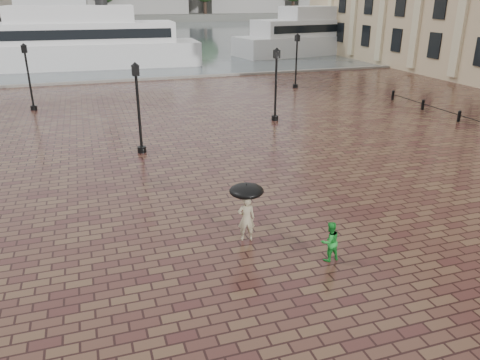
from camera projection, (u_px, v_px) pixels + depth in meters
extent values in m
plane|color=#3A1D1A|center=(344.00, 218.00, 16.94)|extent=(300.00, 300.00, 0.00)
plane|color=#455053|center=(121.00, 33.00, 98.16)|extent=(240.00, 240.00, 0.00)
cube|color=slate|center=(176.00, 79.00, 45.19)|extent=(80.00, 0.60, 0.30)
cube|color=#4C4C47|center=(103.00, 16.00, 157.82)|extent=(300.00, 60.00, 2.00)
cylinder|color=#2D2119|center=(106.00, 8.00, 137.29)|extent=(1.00, 1.00, 8.00)
cylinder|color=#2D2119|center=(205.00, 7.00, 146.03)|extent=(1.00, 1.00, 8.00)
cylinder|color=#2D2119|center=(293.00, 6.00, 154.76)|extent=(1.00, 1.00, 8.00)
cylinder|color=#2D2119|center=(371.00, 6.00, 163.49)|extent=(1.00, 1.00, 8.00)
cylinder|color=black|center=(459.00, 117.00, 29.74)|extent=(0.20, 0.20, 0.60)
sphere|color=black|center=(460.00, 112.00, 29.62)|extent=(0.22, 0.22, 0.22)
cylinder|color=black|center=(423.00, 105.00, 32.83)|extent=(0.20, 0.20, 0.60)
sphere|color=black|center=(423.00, 101.00, 32.71)|extent=(0.22, 0.22, 0.22)
cylinder|color=black|center=(393.00, 96.00, 35.92)|extent=(0.20, 0.20, 0.60)
sphere|color=black|center=(393.00, 92.00, 35.80)|extent=(0.22, 0.22, 0.22)
cylinder|color=black|center=(142.00, 149.00, 23.97)|extent=(0.44, 0.44, 0.30)
cylinder|color=black|center=(139.00, 114.00, 23.29)|extent=(0.14, 0.14, 4.00)
cube|color=black|center=(135.00, 70.00, 22.50)|extent=(0.35, 0.35, 0.50)
sphere|color=beige|center=(135.00, 70.00, 22.50)|extent=(0.28, 0.28, 0.28)
cylinder|color=black|center=(275.00, 118.00, 30.12)|extent=(0.44, 0.44, 0.30)
cylinder|color=black|center=(276.00, 89.00, 29.44)|extent=(0.14, 0.14, 4.00)
cube|color=black|center=(277.00, 54.00, 28.65)|extent=(0.35, 0.35, 0.50)
sphere|color=beige|center=(277.00, 54.00, 28.65)|extent=(0.28, 0.28, 0.28)
cylinder|color=black|center=(34.00, 108.00, 32.82)|extent=(0.44, 0.44, 0.30)
cylinder|color=black|center=(29.00, 81.00, 32.14)|extent=(0.14, 0.14, 4.00)
cube|color=black|center=(24.00, 49.00, 31.34)|extent=(0.35, 0.35, 0.50)
sphere|color=beige|center=(24.00, 49.00, 31.34)|extent=(0.28, 0.28, 0.28)
cylinder|color=black|center=(295.00, 86.00, 40.70)|extent=(0.44, 0.44, 0.30)
cylinder|color=black|center=(296.00, 64.00, 40.01)|extent=(0.14, 0.14, 4.00)
cube|color=black|center=(297.00, 38.00, 39.22)|extent=(0.35, 0.35, 0.50)
sphere|color=beige|center=(297.00, 38.00, 39.22)|extent=(0.28, 0.28, 0.28)
imported|color=tan|center=(246.00, 219.00, 15.16)|extent=(0.63, 0.48, 1.55)
imported|color=#1B932D|center=(330.00, 241.00, 14.04)|extent=(0.66, 0.54, 1.27)
cube|color=silver|center=(76.00, 55.00, 51.81)|extent=(27.37, 7.77, 2.60)
cube|color=silver|center=(73.00, 33.00, 50.93)|extent=(21.92, 6.65, 2.17)
cube|color=silver|center=(71.00, 14.00, 50.21)|extent=(13.23, 5.59, 1.73)
cube|color=black|center=(72.00, 35.00, 48.36)|extent=(20.57, 1.07, 0.98)
cube|color=black|center=(75.00, 31.00, 53.50)|extent=(20.57, 1.07, 0.98)
cube|color=silver|center=(324.00, 44.00, 64.61)|extent=(26.31, 10.12, 2.46)
cube|color=silver|center=(325.00, 27.00, 63.78)|extent=(21.12, 8.50, 2.05)
cube|color=silver|center=(326.00, 12.00, 63.09)|extent=(12.91, 6.60, 1.64)
cube|color=black|center=(338.00, 28.00, 61.53)|extent=(19.28, 3.17, 0.92)
cube|color=black|center=(313.00, 26.00, 66.02)|extent=(19.28, 3.17, 0.92)
cylinder|color=black|center=(246.00, 203.00, 14.96)|extent=(0.02, 0.02, 0.95)
ellipsoid|color=black|center=(246.00, 191.00, 14.80)|extent=(1.10, 1.10, 0.39)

